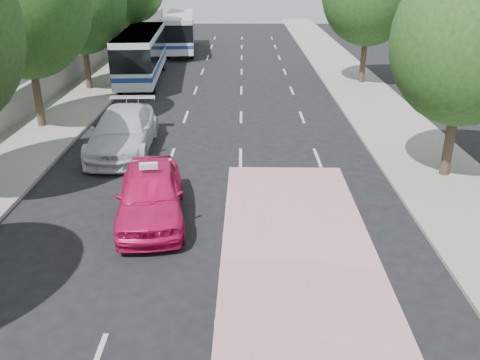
{
  "coord_description": "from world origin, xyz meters",
  "views": [
    {
      "loc": [
        1.08,
        -9.75,
        7.48
      ],
      "look_at": [
        1.01,
        3.92,
        1.6
      ],
      "focal_mm": 38.0,
      "sensor_mm": 36.0,
      "label": 1
    }
  ],
  "objects_px": {
    "white_pickup": "(123,131)",
    "tour_coach_rear": "(180,29)",
    "tour_coach_front": "(141,51)",
    "pink_taxi": "(151,194)"
  },
  "relations": [
    {
      "from": "white_pickup",
      "to": "tour_coach_rear",
      "type": "relative_size",
      "value": 0.55
    },
    {
      "from": "tour_coach_front",
      "to": "white_pickup",
      "type": "bearing_deg",
      "value": -86.88
    },
    {
      "from": "pink_taxi",
      "to": "white_pickup",
      "type": "height_order",
      "value": "white_pickup"
    },
    {
      "from": "pink_taxi",
      "to": "tour_coach_rear",
      "type": "xyz_separation_m",
      "value": [
        -2.73,
        32.58,
        1.11
      ]
    },
    {
      "from": "pink_taxi",
      "to": "white_pickup",
      "type": "bearing_deg",
      "value": 101.76
    },
    {
      "from": "white_pickup",
      "to": "tour_coach_front",
      "type": "xyz_separation_m",
      "value": [
        -1.71,
        14.01,
        1.11
      ]
    },
    {
      "from": "tour_coach_rear",
      "to": "tour_coach_front",
      "type": "bearing_deg",
      "value": -100.52
    },
    {
      "from": "pink_taxi",
      "to": "tour_coach_front",
      "type": "xyz_separation_m",
      "value": [
        -3.93,
        20.29,
        1.14
      ]
    },
    {
      "from": "pink_taxi",
      "to": "tour_coach_front",
      "type": "distance_m",
      "value": 20.7
    },
    {
      "from": "pink_taxi",
      "to": "white_pickup",
      "type": "distance_m",
      "value": 6.66
    }
  ]
}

